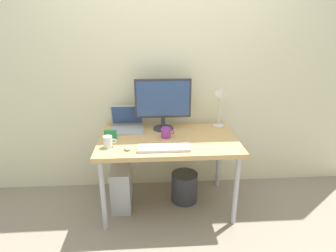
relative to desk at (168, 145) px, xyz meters
name	(u,v)px	position (x,y,z in m)	size (l,w,h in m)	color
ground_plane	(168,204)	(0.00, 0.00, -0.65)	(6.00, 6.00, 0.00)	gray
back_wall	(165,66)	(0.00, 0.43, 0.65)	(4.40, 0.04, 2.60)	beige
desk	(168,145)	(0.00, 0.00, 0.00)	(1.26, 0.75, 0.71)	tan
monitor	(163,101)	(-0.03, 0.24, 0.35)	(0.54, 0.20, 0.50)	#333338
laptop	(127,124)	(-0.39, 0.26, 0.12)	(0.32, 0.27, 0.23)	#B2B2B7
desk_lamp	(221,98)	(0.53, 0.24, 0.37)	(0.11, 0.16, 0.44)	silver
keyboard	(164,148)	(-0.05, -0.23, 0.08)	(0.44, 0.14, 0.02)	silver
mouse	(128,148)	(-0.35, -0.22, 0.08)	(0.06, 0.09, 0.03)	silver
coffee_mug	(166,133)	(-0.02, 0.02, 0.11)	(0.12, 0.09, 0.10)	purple
glass_cup	(108,142)	(-0.52, -0.16, 0.11)	(0.11, 0.08, 0.10)	silver
photo_frame	(110,135)	(-0.52, 0.01, 0.11)	(0.11, 0.02, 0.09)	#268C4C
computer_tower	(122,186)	(-0.45, 0.02, -0.44)	(0.18, 0.36, 0.42)	#B2B2B7
wastebasket	(184,187)	(0.17, 0.06, -0.50)	(0.26, 0.26, 0.30)	#333338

